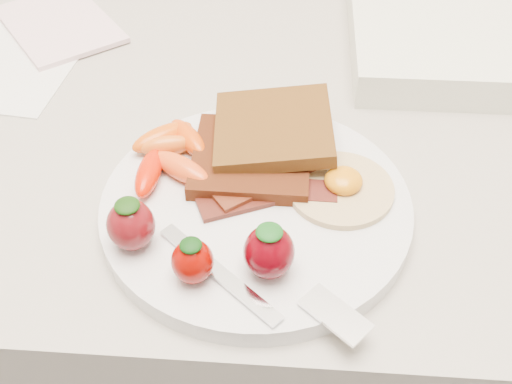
{
  "coord_description": "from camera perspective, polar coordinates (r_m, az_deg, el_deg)",
  "views": [
    {
      "loc": [
        0.05,
        1.16,
        1.31
      ],
      "look_at": [
        0.02,
        1.55,
        0.93
      ],
      "focal_mm": 45.0,
      "sensor_mm": 36.0,
      "label": 1
    }
  ],
  "objects": [
    {
      "name": "toast_lower",
      "position": [
        0.58,
        -0.42,
        3.06
      ],
      "size": [
        0.11,
        0.11,
        0.01
      ],
      "primitive_type": "cube",
      "rotation": [
        0.0,
        0.0,
        -0.01
      ],
      "color": "black",
      "rests_on": "plate"
    },
    {
      "name": "plate",
      "position": [
        0.56,
        -0.0,
        -1.38
      ],
      "size": [
        0.27,
        0.27,
        0.02
      ],
      "primitive_type": "cylinder",
      "color": "silver",
      "rests_on": "counter"
    },
    {
      "name": "notepad",
      "position": [
        0.85,
        -17.11,
        14.08
      ],
      "size": [
        0.19,
        0.2,
        0.01
      ],
      "primitive_type": "cube",
      "rotation": [
        0.0,
        0.0,
        0.66
      ],
      "color": "beige",
      "rests_on": "paper_sheet"
    },
    {
      "name": "strawberries",
      "position": [
        0.49,
        -5.1,
        -4.54
      ],
      "size": [
        0.15,
        0.07,
        0.05
      ],
      "color": "#5D0B10",
      "rests_on": "plate"
    },
    {
      "name": "baby_carrots",
      "position": [
        0.59,
        -7.65,
        3.48
      ],
      "size": [
        0.09,
        0.11,
        0.02
      ],
      "color": "#D95E18",
      "rests_on": "plate"
    },
    {
      "name": "counter",
      "position": [
        1.02,
        -0.56,
        -13.21
      ],
      "size": [
        2.0,
        0.6,
        0.9
      ],
      "primitive_type": "cube",
      "color": "gray",
      "rests_on": "ground"
    },
    {
      "name": "appliance",
      "position": [
        0.81,
        19.91,
        13.05
      ],
      "size": [
        0.32,
        0.25,
        0.04
      ],
      "primitive_type": "cube",
      "rotation": [
        0.0,
        0.0,
        0.01
      ],
      "color": "silver",
      "rests_on": "counter"
    },
    {
      "name": "fork",
      "position": [
        0.49,
        1.26,
        -8.78
      ],
      "size": [
        0.17,
        0.11,
        0.0
      ],
      "color": "silver",
      "rests_on": "plate"
    },
    {
      "name": "toast_upper",
      "position": [
        0.59,
        1.56,
        5.69
      ],
      "size": [
        0.12,
        0.12,
        0.03
      ],
      "primitive_type": "cube",
      "rotation": [
        0.0,
        -0.1,
        0.07
      ],
      "color": "#3B220B",
      "rests_on": "toast_lower"
    },
    {
      "name": "fried_egg",
      "position": [
        0.56,
        7.59,
        0.48
      ],
      "size": [
        0.11,
        0.11,
        0.02
      ],
      "color": "beige",
      "rests_on": "plate"
    },
    {
      "name": "bacon_strips",
      "position": [
        0.56,
        1.04,
        0.31
      ],
      "size": [
        0.12,
        0.09,
        0.01
      ],
      "color": "black",
      "rests_on": "plate"
    },
    {
      "name": "paper_sheet",
      "position": [
        0.81,
        -20.88,
        11.16
      ],
      "size": [
        0.18,
        0.22,
        0.0
      ],
      "primitive_type": "cube",
      "rotation": [
        0.0,
        0.0,
        -0.11
      ],
      "color": "silver",
      "rests_on": "counter"
    }
  ]
}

